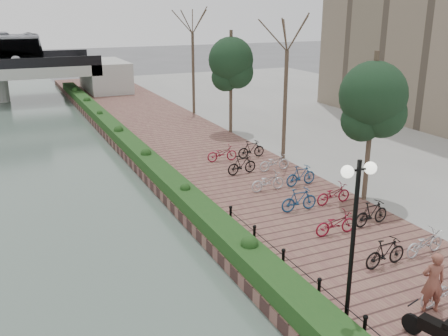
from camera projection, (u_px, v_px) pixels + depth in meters
promenade at (208, 164)px, 28.20m from camera, size 8.00×75.00×0.50m
inland_pavement at (421, 135)px, 34.52m from camera, size 24.00×75.00×0.50m
hedge at (137, 150)px, 28.85m from camera, size 1.10×56.00×0.60m
chain_fence at (340, 309)px, 13.56m from camera, size 0.10×14.10×0.70m
lamppost at (356, 209)px, 12.45m from camera, size 1.02×0.32×4.66m
motorcycle at (435, 329)px, 12.53m from camera, size 0.85×1.58×0.94m
pedestrian at (433, 282)px, 13.84m from camera, size 0.78×0.65×1.81m
bicycle_parking at (316, 197)px, 21.30m from camera, size 2.40×17.32×1.00m
street_trees at (320, 114)px, 24.55m from camera, size 3.20×37.12×6.80m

